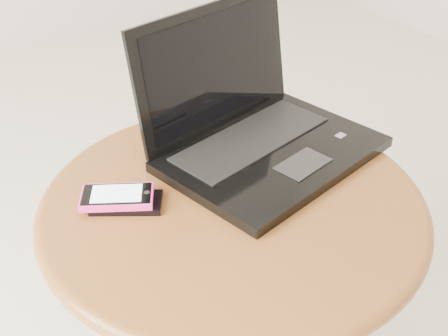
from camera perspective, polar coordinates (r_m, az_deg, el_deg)
table at (r=1.06m, az=0.80°, el=-7.62°), size 0.64×0.64×0.51m
laptop at (r=1.09m, az=3.00°, el=3.77°), size 0.43×0.38×0.25m
phone_black at (r=0.98m, az=-9.25°, el=-3.26°), size 0.13×0.11×0.01m
phone_pink at (r=0.98m, az=-10.12°, el=-2.70°), size 0.13×0.11×0.01m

